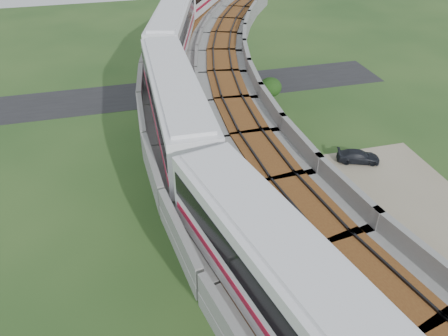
# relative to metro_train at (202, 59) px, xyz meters

# --- Properties ---
(ground) EXTENTS (160.00, 160.00, 0.00)m
(ground) POSITION_rel_metro_train_xyz_m (-0.92, -8.23, -12.31)
(ground) COLOR #23451B
(ground) RESTS_ON ground
(dirt_lot) EXTENTS (18.00, 26.00, 0.04)m
(dirt_lot) POSITION_rel_metro_train_xyz_m (13.08, -10.23, -12.29)
(dirt_lot) COLOR gray
(dirt_lot) RESTS_ON ground
(asphalt_road) EXTENTS (60.00, 8.00, 0.03)m
(asphalt_road) POSITION_rel_metro_train_xyz_m (-0.92, 21.77, -12.29)
(asphalt_road) COLOR #232326
(asphalt_road) RESTS_ON ground
(viaduct) EXTENTS (19.58, 73.98, 11.40)m
(viaduct) POSITION_rel_metro_train_xyz_m (2.92, -8.23, -3.26)
(viaduct) COLOR #99968E
(viaduct) RESTS_ON ground
(metro_train) EXTENTS (14.96, 60.72, 3.64)m
(metro_train) POSITION_rel_metro_train_xyz_m (0.00, 0.00, 0.00)
(metro_train) COLOR silver
(metro_train) RESTS_ON ground
(fence) EXTENTS (3.87, 38.73, 1.50)m
(fence) POSITION_rel_metro_train_xyz_m (8.84, -8.23, -11.56)
(fence) COLOR #2D382D
(fence) RESTS_ON ground
(tree_0) EXTENTS (2.69, 2.69, 3.72)m
(tree_0) POSITION_rel_metro_train_xyz_m (11.20, 14.45, -9.73)
(tree_0) COLOR #382314
(tree_0) RESTS_ON ground
(tree_1) EXTENTS (3.19, 3.19, 3.40)m
(tree_1) POSITION_rel_metro_train_xyz_m (8.53, 8.86, -10.27)
(tree_1) COLOR #382314
(tree_1) RESTS_ON ground
(tree_2) EXTENTS (3.08, 3.08, 3.27)m
(tree_2) POSITION_rel_metro_train_xyz_m (6.77, -0.41, -10.35)
(tree_2) COLOR #382314
(tree_2) RESTS_ON ground
(tree_3) EXTENTS (2.00, 2.00, 2.41)m
(tree_3) POSITION_rel_metro_train_xyz_m (5.59, -7.33, -10.76)
(tree_3) COLOR #382314
(tree_3) RESTS_ON ground
(tree_4) EXTENTS (2.50, 2.50, 2.72)m
(tree_4) POSITION_rel_metro_train_xyz_m (5.17, -11.79, -10.66)
(tree_4) COLOR #382314
(tree_4) RESTS_ON ground
(tree_5) EXTENTS (2.01, 2.01, 2.71)m
(tree_5) POSITION_rel_metro_train_xyz_m (5.95, -18.16, -10.46)
(tree_5) COLOR #382314
(tree_5) RESTS_ON ground
(car_white) EXTENTS (2.59, 3.47, 1.10)m
(car_white) POSITION_rel_metro_train_xyz_m (10.03, -12.98, -11.72)
(car_white) COLOR silver
(car_white) RESTS_ON dirt_lot
(car_red) EXTENTS (3.98, 2.37, 1.24)m
(car_red) POSITION_rel_metro_train_xyz_m (12.58, -12.92, -11.65)
(car_red) COLOR maroon
(car_red) RESTS_ON dirt_lot
(car_dark) EXTENTS (4.46, 2.99, 1.20)m
(car_dark) POSITION_rel_metro_train_xyz_m (15.59, 0.77, -11.67)
(car_dark) COLOR black
(car_dark) RESTS_ON dirt_lot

